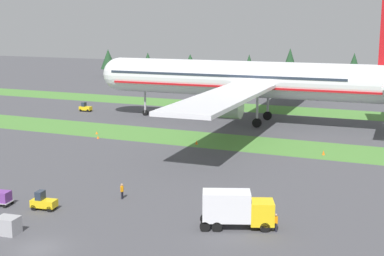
{
  "coord_description": "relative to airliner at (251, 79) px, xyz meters",
  "views": [
    {
      "loc": [
        29.9,
        -35.93,
        19.47
      ],
      "look_at": [
        -1.11,
        36.14,
        4.0
      ],
      "focal_mm": 51.74,
      "sensor_mm": 36.0,
      "label": 1
    }
  ],
  "objects": [
    {
      "name": "ground_plane",
      "position": [
        0.99,
        -63.98,
        -8.36
      ],
      "size": [
        400.0,
        400.0,
        0.0
      ],
      "primitive_type": "plane",
      "color": "#47474C"
    },
    {
      "name": "grass_strip_near",
      "position": [
        0.99,
        -17.48,
        -8.36
      ],
      "size": [
        320.0,
        11.41,
        0.01
      ],
      "primitive_type": "cube",
      "color": "#4C8438",
      "rests_on": "ground"
    },
    {
      "name": "grass_strip_far",
      "position": [
        0.99,
        17.35,
        -8.36
      ],
      "size": [
        320.0,
        11.41,
        0.01
      ],
      "primitive_type": "cube",
      "color": "#4C8438",
      "rests_on": "ground"
    },
    {
      "name": "airliner",
      "position": [
        0.0,
        0.0,
        0.0
      ],
      "size": [
        62.86,
        77.37,
        23.33
      ],
      "rotation": [
        0.0,
        0.0,
        1.61
      ],
      "color": "silver",
      "rests_on": "ground"
    },
    {
      "name": "baggage_tug",
      "position": [
        -5.02,
        -55.64,
        -7.55
      ],
      "size": [
        2.76,
        1.66,
        1.97
      ],
      "rotation": [
        0.0,
        0.0,
        -1.42
      ],
      "color": "yellow",
      "rests_on": "ground"
    },
    {
      "name": "cargo_dolly_lead",
      "position": [
        -9.99,
        -56.37,
        -7.45
      ],
      "size": [
        2.39,
        1.8,
        1.55
      ],
      "rotation": [
        0.0,
        0.0,
        -1.42
      ],
      "color": "#A3A3A8",
      "rests_on": "ground"
    },
    {
      "name": "catering_truck",
      "position": [
        15.08,
        -52.64,
        -6.41
      ],
      "size": [
        7.31,
        4.68,
        3.58
      ],
      "rotation": [
        0.0,
        0.0,
        -1.2
      ],
      "color": "yellow",
      "rests_on": "ground"
    },
    {
      "name": "pushback_tractor",
      "position": [
        -36.53,
        -1.3,
        -7.55
      ],
      "size": [
        2.64,
        1.39,
        1.97
      ],
      "rotation": [
        0.0,
        0.0,
        4.75
      ],
      "color": "yellow",
      "rests_on": "ground"
    },
    {
      "name": "ground_crew_marshaller",
      "position": [
        0.75,
        -49.39,
        -7.42
      ],
      "size": [
        0.36,
        0.56,
        1.74
      ],
      "rotation": [
        0.0,
        0.0,
        4.85
      ],
      "color": "black",
      "rests_on": "ground"
    },
    {
      "name": "ground_crew_loader",
      "position": [
        18.78,
        -52.02,
        -7.42
      ],
      "size": [
        0.45,
        0.4,
        1.74
      ],
      "rotation": [
        0.0,
        0.0,
        2.44
      ],
      "color": "black",
      "rests_on": "ground"
    },
    {
      "name": "uld_container_3",
      "position": [
        -3.77,
        -62.34,
        -7.56
      ],
      "size": [
        2.15,
        1.79,
        1.61
      ],
      "primitive_type": "cube",
      "rotation": [
        0.0,
        0.0,
        0.1
      ],
      "color": "#A3A3A8",
      "rests_on": "ground"
    },
    {
      "name": "taxiway_marker_0",
      "position": [
        17.55,
        -20.3,
        -8.02
      ],
      "size": [
        0.44,
        0.44,
        0.69
      ],
      "primitive_type": "cone",
      "color": "orange",
      "rests_on": "ground"
    },
    {
      "name": "taxiway_marker_1",
      "position": [
        -21.13,
        -20.67,
        -8.13
      ],
      "size": [
        0.44,
        0.44,
        0.47
      ],
      "primitive_type": "cone",
      "color": "orange",
      "rests_on": "ground"
    },
    {
      "name": "taxiway_marker_2",
      "position": [
        -18.9,
        -23.74,
        -8.13
      ],
      "size": [
        0.44,
        0.44,
        0.47
      ],
      "primitive_type": "cone",
      "color": "orange",
      "rests_on": "ground"
    },
    {
      "name": "taxiway_marker_3",
      "position": [
        -2.19,
        -21.22,
        -8.03
      ],
      "size": [
        0.44,
        0.44,
        0.66
      ],
      "primitive_type": "cone",
      "color": "orange",
      "rests_on": "ground"
    },
    {
      "name": "distant_tree_line",
      "position": [
        -2.71,
        64.69,
        -2.15
      ],
      "size": [
        149.17,
        9.69,
        10.96
      ],
      "color": "#4C3823",
      "rests_on": "ground"
    }
  ]
}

